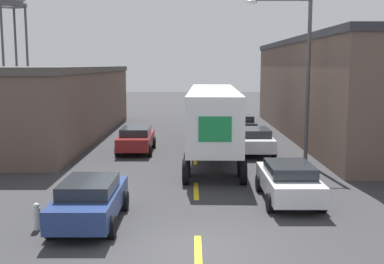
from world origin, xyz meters
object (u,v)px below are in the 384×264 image
object	(u,v)px
parked_car_right_mid	(252,140)
parked_car_right_far	(239,124)
semi_truck	(211,114)
parked_car_left_far	(134,139)
fire_hydrant	(35,217)
street_lamp	(298,67)
parked_car_left_near	(88,200)
parked_car_right_near	(287,181)

from	to	relation	value
parked_car_right_mid	parked_car_right_far	size ratio (longest dim) A/B	1.00
semi_truck	parked_car_left_far	size ratio (longest dim) A/B	3.62
parked_car_right_mid	parked_car_left_far	size ratio (longest dim) A/B	1.00
parked_car_right_far	fire_hydrant	size ratio (longest dim) A/B	5.26
parked_car_right_far	street_lamp	distance (m)	11.51
semi_truck	parked_car_right_mid	bearing A→B (deg)	5.95
fire_hydrant	parked_car_left_near	bearing A→B (deg)	22.66
fire_hydrant	semi_truck	bearing A→B (deg)	65.14
parked_car_right_far	street_lamp	bearing A→B (deg)	-79.81
parked_car_right_mid	fire_hydrant	bearing A→B (deg)	-122.74
fire_hydrant	street_lamp	bearing A→B (deg)	44.80
parked_car_right_far	street_lamp	xyz separation A→B (m)	(1.90, -10.56, 4.19)
semi_truck	fire_hydrant	world-z (taller)	semi_truck
parked_car_left_near	parked_car_right_near	bearing A→B (deg)	20.24
semi_truck	parked_car_right_near	xyz separation A→B (m)	(2.45, -9.79, -1.54)
parked_car_left_far	parked_car_left_near	bearing A→B (deg)	-90.00
parked_car_right_near	fire_hydrant	size ratio (longest dim) A/B	5.26
semi_truck	fire_hydrant	size ratio (longest dim) A/B	19.02
parked_car_right_far	fire_hydrant	bearing A→B (deg)	-112.10
semi_truck	parked_car_right_far	bearing A→B (deg)	74.45
parked_car_left_near	parked_car_right_near	size ratio (longest dim) A/B	1.00
parked_car_left_near	parked_car_right_far	distance (m)	21.36
parked_car_left_far	parked_car_right_far	bearing A→B (deg)	46.30
parked_car_right_mid	fire_hydrant	distance (m)	15.66
street_lamp	fire_hydrant	size ratio (longest dim) A/B	9.86
parked_car_right_mid	fire_hydrant	size ratio (longest dim) A/B	5.26
parked_car_left_far	street_lamp	bearing A→B (deg)	-20.50
parked_car_right_mid	fire_hydrant	world-z (taller)	parked_car_right_mid
parked_car_right_near	street_lamp	xyz separation A→B (m)	(1.90, 7.09, 4.19)
street_lamp	parked_car_right_near	bearing A→B (deg)	-104.97
parked_car_right_far	street_lamp	world-z (taller)	street_lamp
semi_truck	parked_car_left_near	xyz separation A→B (m)	(-4.48, -12.34, -1.54)
parked_car_left_far	parked_car_right_far	world-z (taller)	same
semi_truck	parked_car_right_far	distance (m)	8.38
semi_truck	parked_car_left_near	world-z (taller)	semi_truck
parked_car_left_near	fire_hydrant	size ratio (longest dim) A/B	5.26
street_lamp	parked_car_left_near	bearing A→B (deg)	-132.46
parked_car_left_far	parked_car_right_far	xyz separation A→B (m)	(6.93, 7.26, 0.00)
parked_car_left_near	parked_car_left_far	world-z (taller)	same
street_lamp	fire_hydrant	bearing A→B (deg)	-135.20
parked_car_left_far	fire_hydrant	size ratio (longest dim) A/B	5.26
parked_car_left_far	street_lamp	world-z (taller)	street_lamp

